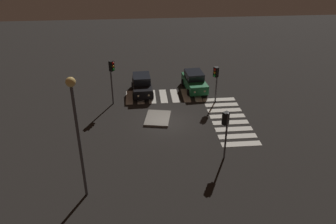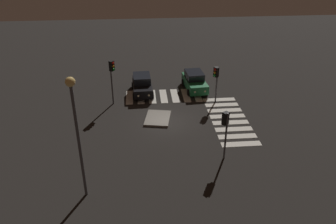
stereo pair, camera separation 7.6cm
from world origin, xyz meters
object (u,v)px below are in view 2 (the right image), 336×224
Objects in this scene: car_black at (142,85)px; traffic_light_south at (225,124)px; car_green at (195,81)px; traffic_light_east at (216,76)px; street_lamp at (76,120)px; traffic_light_north at (112,72)px; traffic_island at (158,118)px.

traffic_light_south reaches higher than car_black.
traffic_light_east is (-3.22, -1.48, 1.84)m from car_green.
traffic_light_east is at bearing 19.64° from car_green.
street_lamp reaches higher than car_green.
traffic_light_north is (9.59, 8.49, 0.48)m from traffic_light_south.
traffic_light_south is at bearing -9.30° from traffic_light_north.
car_green is 3.99m from traffic_light_east.
street_lamp reaches higher than traffic_light_north.
car_black reaches higher than traffic_island.
traffic_light_north is 1.20× the size of traffic_light_east.
traffic_light_east is (9.08, -1.27, -0.08)m from traffic_light_south.
car_black is at bearing -57.29° from traffic_light_east.
traffic_light_east is (-0.51, -9.76, -0.56)m from traffic_light_north.
car_black is 1.19× the size of traffic_light_south.
car_green is 5.53m from car_black.
traffic_light_east reaches higher than car_green.
traffic_light_south is at bearing 23.21° from car_black.
car_green is 0.56× the size of street_lamp.
traffic_island is 0.72× the size of traffic_light_north.
traffic_light_east is (-2.78, -7.00, 1.84)m from car_black.
car_green is at bearing -31.68° from traffic_light_south.
street_lamp is at bearing -16.96° from car_black.
traffic_island is 8.12m from traffic_light_south.
traffic_island is at bearing -1.03° from traffic_light_north.
car_black is 4.31m from traffic_light_north.
car_black is 1.22× the size of traffic_light_east.
car_green is 1.21× the size of traffic_light_south.
car_green is at bearing -100.83° from traffic_light_east.
street_lamp is (-12.88, 1.13, 2.14)m from traffic_light_north.
traffic_light_east is at bearing -63.25° from traffic_island.
car_black is 1.02× the size of traffic_light_north.
street_lamp is at bearing -36.23° from car_green.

